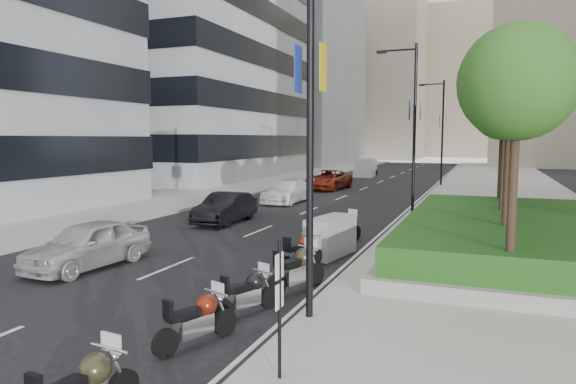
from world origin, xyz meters
The scene contains 29 objects.
ground centered at (0.00, 0.00, 0.00)m, with size 160.00×160.00×0.00m, color black.
sidewalk_right centered at (9.00, 30.00, 0.07)m, with size 10.00×100.00×0.15m, color #9E9B93.
sidewalk_left centered at (-12.00, 30.00, 0.07)m, with size 8.00×100.00×0.15m, color #9E9B93.
lane_edge centered at (3.70, 30.00, 0.01)m, with size 0.12×100.00×0.01m, color silver.
lane_centre centered at (-1.50, 30.00, 0.01)m, with size 0.12×100.00×0.01m, color silver.
building_grey_far centered at (-24.00, 70.00, 15.00)m, with size 22.00×26.00×30.00m, color gray.
building_cream_left centered at (-18.00, 100.00, 17.00)m, with size 26.00×24.00×34.00m, color #B7AD93.
building_cream_centre centered at (2.00, 120.00, 19.00)m, with size 30.00×24.00×38.00m, color #B7AD93.
planter centered at (10.00, 10.00, 0.35)m, with size 10.00×14.00×0.40m, color gray.
hedge centered at (10.00, 10.00, 0.95)m, with size 9.40×13.40×0.80m, color #194513.
tree_0 centered at (8.50, 4.00, 5.42)m, with size 2.80×2.80×6.30m.
tree_1 centered at (8.50, 8.00, 5.42)m, with size 2.80×2.80×6.30m.
tree_2 centered at (8.50, 12.00, 5.42)m, with size 2.80×2.80×6.30m.
tree_3 centered at (8.50, 16.00, 5.42)m, with size 2.80×2.80×6.30m.
lamp_post_0 centered at (4.14, 1.00, 5.07)m, with size 2.34×0.45×9.00m.
lamp_post_1 centered at (4.14, 18.00, 5.07)m, with size 2.34×0.45×9.00m.
lamp_post_2 centered at (4.14, 36.00, 5.07)m, with size 2.34×0.45×9.00m.
parking_sign centered at (4.80, -2.00, 1.46)m, with size 0.06×0.32×2.50m.
motorcycle_1 centered at (2.66, -1.02, 0.54)m, with size 0.92×1.94×1.01m.
motorcycle_2 centered at (2.81, 0.95, 0.53)m, with size 0.95×1.86×0.98m.
motorcycle_3 centered at (3.27, 3.06, 0.63)m, with size 1.00×2.27×1.17m.
motorcycle_4 centered at (2.60, 5.25, 0.58)m, with size 0.89×2.12×1.09m.
motorcycle_5 centered at (2.90, 7.43, 0.70)m, with size 1.35×2.43×1.39m.
motorcycle_6 centered at (2.79, 9.71, 0.60)m, with size 0.99×2.15×1.12m.
car_a centered at (-3.88, 3.13, 0.75)m, with size 1.78×4.42×1.51m, color #B1B1B3.
car_b centered at (-3.96, 12.52, 0.74)m, with size 1.56×4.48×1.48m, color black.
car_c centered at (-4.02, 21.13, 0.73)m, with size 2.04×5.03×1.46m, color white.
car_d centered at (-4.09, 30.23, 0.79)m, with size 2.61×5.67×1.58m, color maroon.
delivery_van centered at (-4.36, 45.48, 0.94)m, with size 2.21×4.94×2.02m.
Camera 1 is at (7.88, -9.56, 4.11)m, focal length 32.00 mm.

